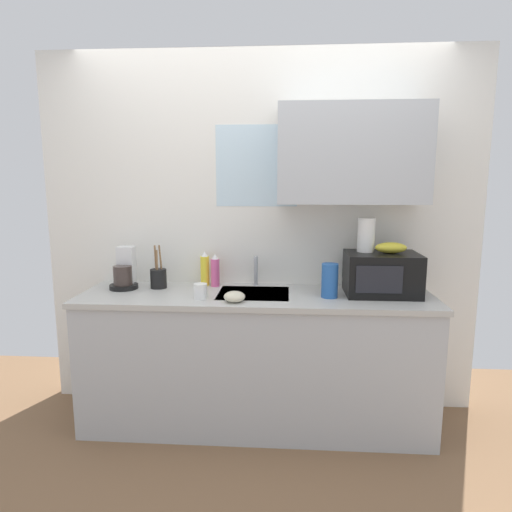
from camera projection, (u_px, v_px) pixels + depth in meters
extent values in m
cube|color=white|center=(259.00, 234.00, 3.19)|extent=(3.06, 0.10, 2.50)
cube|color=#B2B7BC|center=(352.00, 155.00, 2.85)|extent=(0.95, 0.32, 0.62)
cube|color=silver|center=(257.00, 166.00, 3.07)|extent=(0.56, 0.02, 0.55)
cube|color=#B2B7BC|center=(256.00, 362.00, 2.98)|extent=(2.26, 0.60, 0.86)
cube|color=#B7B7B2|center=(256.00, 297.00, 2.91)|extent=(2.29, 0.63, 0.03)
cube|color=#9EA0A5|center=(254.00, 303.00, 2.94)|extent=(0.46, 0.38, 0.14)
cylinder|color=#B2B5BA|center=(256.00, 271.00, 3.13)|extent=(0.03, 0.03, 0.21)
cube|color=black|center=(382.00, 274.00, 2.88)|extent=(0.46, 0.34, 0.27)
cube|color=black|center=(379.00, 280.00, 2.71)|extent=(0.28, 0.01, 0.17)
ellipsoid|color=gold|center=(391.00, 248.00, 2.85)|extent=(0.20, 0.11, 0.07)
cylinder|color=white|center=(366.00, 235.00, 2.89)|extent=(0.11, 0.11, 0.22)
cylinder|color=black|center=(124.00, 287.00, 3.04)|extent=(0.19, 0.19, 0.03)
cylinder|color=#3F332D|center=(123.00, 275.00, 3.02)|extent=(0.12, 0.12, 0.13)
cube|color=silver|center=(127.00, 265.00, 3.09)|extent=(0.11, 0.09, 0.26)
cylinder|color=#E55999|center=(215.00, 273.00, 3.10)|extent=(0.06, 0.06, 0.19)
cone|color=white|center=(215.00, 257.00, 3.08)|extent=(0.04, 0.04, 0.04)
cylinder|color=yellow|center=(205.00, 271.00, 3.13)|extent=(0.06, 0.06, 0.21)
cone|color=white|center=(205.00, 254.00, 3.11)|extent=(0.05, 0.05, 0.04)
cylinder|color=#2659A5|center=(330.00, 281.00, 2.81)|extent=(0.10, 0.10, 0.22)
cylinder|color=white|center=(200.00, 291.00, 2.78)|extent=(0.08, 0.08, 0.09)
cylinder|color=black|center=(158.00, 279.00, 3.06)|extent=(0.11, 0.11, 0.13)
cylinder|color=olive|center=(156.00, 264.00, 3.04)|extent=(0.01, 0.02, 0.26)
cylinder|color=olive|center=(161.00, 264.00, 3.05)|extent=(0.03, 0.02, 0.26)
cylinder|color=olive|center=(157.00, 267.00, 3.02)|extent=(0.02, 0.02, 0.23)
ellipsoid|color=beige|center=(234.00, 297.00, 2.71)|extent=(0.13, 0.13, 0.06)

